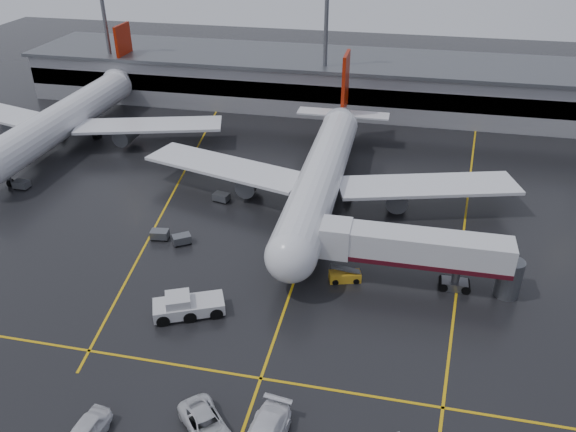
# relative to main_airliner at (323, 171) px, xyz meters

# --- Properties ---
(ground) EXTENTS (220.00, 220.00, 0.00)m
(ground) POSITION_rel_main_airliner_xyz_m (0.00, -9.70, -4.21)
(ground) COLOR black
(ground) RESTS_ON ground
(apron_line_centre) EXTENTS (0.25, 90.00, 0.02)m
(apron_line_centre) POSITION_rel_main_airliner_xyz_m (0.00, -9.70, -4.20)
(apron_line_centre) COLOR gold
(apron_line_centre) RESTS_ON ground
(apron_line_stop) EXTENTS (60.00, 0.25, 0.02)m
(apron_line_stop) POSITION_rel_main_airliner_xyz_m (0.00, -31.70, -4.20)
(apron_line_stop) COLOR gold
(apron_line_stop) RESTS_ON ground
(apron_line_left) EXTENTS (9.99, 69.35, 0.02)m
(apron_line_left) POSITION_rel_main_airliner_xyz_m (-20.00, 0.30, -4.20)
(apron_line_left) COLOR gold
(apron_line_left) RESTS_ON ground
(apron_line_right) EXTENTS (7.57, 69.64, 0.02)m
(apron_line_right) POSITION_rel_main_airliner_xyz_m (18.00, 0.30, -4.20)
(apron_line_right) COLOR gold
(apron_line_right) RESTS_ON ground
(terminal) EXTENTS (122.00, 19.00, 8.60)m
(terminal) POSITION_rel_main_airliner_xyz_m (0.00, 38.23, 0.11)
(terminal) COLOR gray
(terminal) RESTS_ON ground
(light_mast_left) EXTENTS (3.00, 1.20, 25.45)m
(light_mast_left) POSITION_rel_main_airliner_xyz_m (-45.00, 32.30, 10.27)
(light_mast_left) COLOR #595B60
(light_mast_left) RESTS_ON ground
(light_mast_mid) EXTENTS (3.00, 1.20, 25.45)m
(light_mast_mid) POSITION_rel_main_airliner_xyz_m (-5.00, 32.30, 10.27)
(light_mast_mid) COLOR #595B60
(light_mast_mid) RESTS_ON ground
(main_airliner) EXTENTS (48.80, 45.60, 14.10)m
(main_airliner) POSITION_rel_main_airliner_xyz_m (0.00, 0.00, 0.00)
(main_airliner) COLOR silver
(main_airliner) RESTS_ON ground
(second_airliner) EXTENTS (48.80, 45.60, 14.10)m
(second_airliner) POSITION_rel_main_airliner_xyz_m (-42.00, 12.00, 0.00)
(second_airliner) COLOR silver
(second_airliner) RESTS_ON ground
(jet_bridge) EXTENTS (19.90, 3.40, 6.05)m
(jet_bridge) POSITION_rel_main_airliner_xyz_m (11.87, -15.70, -0.28)
(jet_bridge) COLOR silver
(jet_bridge) RESTS_ON ground
(pushback_tractor) EXTENTS (7.10, 5.11, 2.36)m
(pushback_tractor) POSITION_rel_main_airliner_xyz_m (-8.86, -25.17, -3.27)
(pushback_tractor) COLOR #BDBDBF
(pushback_tractor) RESTS_ON ground
(belt_loader) EXTENTS (3.46, 2.24, 2.03)m
(belt_loader) POSITION_rel_main_airliner_xyz_m (5.05, -16.68, -3.71)
(belt_loader) COLOR gold
(belt_loader) RESTS_ON ground
(service_van_a) EXTENTS (5.79, 6.00, 1.59)m
(service_van_a) POSITION_rel_main_airliner_xyz_m (-2.58, -37.76, -3.42)
(service_van_a) COLOR silver
(service_van_a) RESTS_ON ground
(baggage_cart_a) EXTENTS (2.38, 2.20, 1.12)m
(baggage_cart_a) POSITION_rel_main_airliner_xyz_m (-13.90, -13.60, -3.58)
(baggage_cart_a) COLOR #595B60
(baggage_cart_a) RESTS_ON ground
(baggage_cart_b) EXTENTS (2.15, 1.54, 1.12)m
(baggage_cart_b) POSITION_rel_main_airliner_xyz_m (-16.75, -13.16, -3.58)
(baggage_cart_b) COLOR #595B60
(baggage_cart_b) RESTS_ON ground
(baggage_cart_c) EXTENTS (2.24, 1.72, 1.12)m
(baggage_cart_c) POSITION_rel_main_airliner_xyz_m (-12.64, -2.95, -3.58)
(baggage_cart_c) COLOR #595B60
(baggage_cart_c) RESTS_ON ground
(baggage_cart_d) EXTENTS (2.16, 1.57, 1.12)m
(baggage_cart_d) POSITION_rel_main_airliner_xyz_m (-46.71, 0.41, -3.58)
(baggage_cart_d) COLOR #595B60
(baggage_cart_d) RESTS_ON ground
(baggage_cart_e) EXTENTS (2.04, 1.36, 1.12)m
(baggage_cart_e) POSITION_rel_main_airliner_xyz_m (-39.95, -5.14, -3.58)
(baggage_cart_e) COLOR #595B60
(baggage_cart_e) RESTS_ON ground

